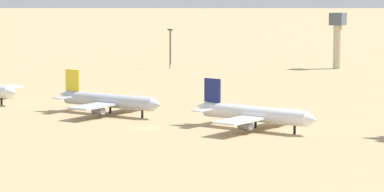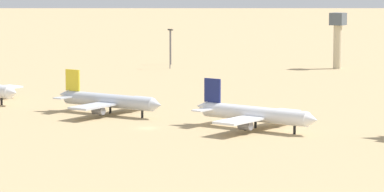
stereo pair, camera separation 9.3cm
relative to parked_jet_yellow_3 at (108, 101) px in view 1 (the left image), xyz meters
name	(u,v)px [view 1 (the left image)]	position (x,y,z in m)	size (l,w,h in m)	color
ground	(146,128)	(21.03, -13.91, -3.64)	(4000.00, 4000.00, 0.00)	tan
parked_jet_yellow_3	(108,101)	(0.00, 0.00, 0.00)	(33.63, 28.26, 11.11)	silver
parked_jet_navy_4	(254,114)	(43.86, -2.72, 0.06)	(34.16, 28.92, 11.28)	white
control_tower	(338,35)	(2.71, 145.24, 9.17)	(5.20, 5.20, 21.22)	#C6B793
light_pole_mid	(170,46)	(-52.03, 112.93, 5.11)	(1.80, 0.50, 15.11)	#59595E
light_pole_east	(171,44)	(-60.80, 127.55, 4.54)	(1.80, 0.50, 13.99)	#59595E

